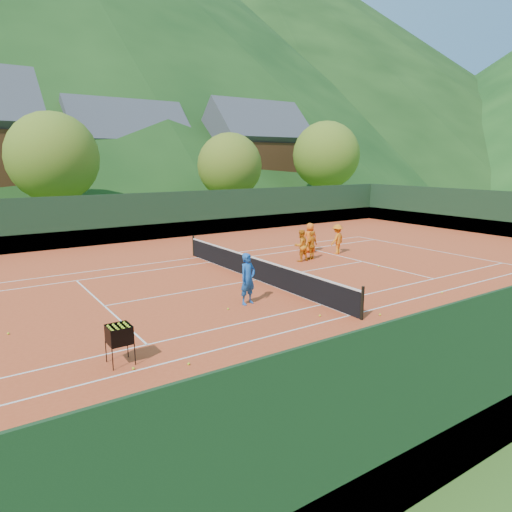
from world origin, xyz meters
TOP-DOWN VIEW (x-y plane):
  - ground at (0.00, 0.00)m, footprint 400.00×400.00m
  - clay_court at (0.00, 0.00)m, footprint 40.00×24.00m
  - mountain_far_right at (90.00, 150.00)m, footprint 260.00×260.00m
  - coach at (-2.11, -2.58)m, footprint 0.75×0.58m
  - student_a at (3.88, 1.80)m, footprint 0.78×0.62m
  - student_b at (4.62, 1.84)m, footprint 0.91×0.55m
  - student_c at (5.74, 3.29)m, footprint 0.93×0.78m
  - student_d at (6.69, 2.15)m, footprint 1.17×0.87m
  - tennis_ball_0 at (1.67, -3.70)m, footprint 0.07×0.07m
  - tennis_ball_1 at (-9.35, -9.06)m, footprint 0.07×0.07m
  - tennis_ball_2 at (-3.03, -2.77)m, footprint 0.07×0.07m
  - tennis_ball_3 at (-3.54, -8.56)m, footprint 0.07×0.07m
  - tennis_ball_4 at (-6.14, -7.77)m, footprint 0.07×0.07m
  - tennis_ball_5 at (6.14, -1.27)m, footprint 0.07×0.07m
  - tennis_ball_6 at (-6.72, -3.57)m, footprint 0.07×0.07m
  - tennis_ball_7 at (-5.26, -7.55)m, footprint 0.07×0.07m
  - tennis_ball_8 at (0.79, -6.04)m, footprint 0.07×0.07m
  - tennis_ball_9 at (1.33, -1.86)m, footprint 0.07×0.07m
  - tennis_ball_10 at (1.45, -4.34)m, footprint 0.07×0.07m
  - tennis_ball_14 at (4.73, -5.64)m, footprint 0.07×0.07m
  - tennis_ball_15 at (-0.90, -5.02)m, footprint 0.07×0.07m
  - tennis_ball_16 at (-6.01, -5.91)m, footprint 0.07×0.07m
  - tennis_ball_17 at (-9.48, -1.14)m, footprint 0.07×0.07m
  - tennis_ball_18 at (-8.24, -8.58)m, footprint 0.07×0.07m
  - tennis_ball_19 at (-2.39, -8.44)m, footprint 0.07×0.07m
  - tennis_ball_20 at (-7.23, -5.40)m, footprint 0.07×0.07m
  - tennis_ball_21 at (1.28, -9.31)m, footprint 0.07×0.07m
  - tennis_ball_22 at (-5.83, -7.42)m, footprint 0.07×0.07m
  - court_lines at (0.00, 0.00)m, footprint 23.83×11.03m
  - tennis_net at (0.00, 0.00)m, footprint 0.10×12.07m
  - perimeter_fence at (0.00, 0.00)m, footprint 40.40×24.24m
  - ball_hopper at (-7.37, -4.89)m, footprint 0.57×0.57m
  - chalet_mid at (6.00, 34.00)m, footprint 12.65×8.82m
  - chalet_right at (20.00, 30.00)m, footprint 11.50×8.82m
  - tree_b at (-4.00, 20.00)m, footprint 6.40×6.40m
  - tree_c at (10.00, 19.00)m, footprint 5.60×5.60m
  - tree_d at (22.00, 20.00)m, footprint 6.80×6.80m

SIDE VIEW (x-z plane):
  - ground at x=0.00m, z-range 0.00..0.00m
  - clay_court at x=0.00m, z-range 0.00..0.02m
  - court_lines at x=0.00m, z-range 0.02..0.03m
  - tennis_ball_0 at x=1.67m, z-range 0.02..0.09m
  - tennis_ball_1 at x=-9.35m, z-range 0.02..0.09m
  - tennis_ball_2 at x=-3.03m, z-range 0.02..0.09m
  - tennis_ball_3 at x=-3.54m, z-range 0.02..0.09m
  - tennis_ball_4 at x=-6.14m, z-range 0.02..0.09m
  - tennis_ball_5 at x=6.14m, z-range 0.02..0.09m
  - tennis_ball_6 at x=-6.72m, z-range 0.02..0.09m
  - tennis_ball_7 at x=-5.26m, z-range 0.02..0.09m
  - tennis_ball_8 at x=0.79m, z-range 0.02..0.09m
  - tennis_ball_9 at x=1.33m, z-range 0.02..0.09m
  - tennis_ball_10 at x=1.45m, z-range 0.02..0.09m
  - tennis_ball_14 at x=4.73m, z-range 0.02..0.09m
  - tennis_ball_15 at x=-0.90m, z-range 0.02..0.09m
  - tennis_ball_16 at x=-6.01m, z-range 0.02..0.09m
  - tennis_ball_17 at x=-9.48m, z-range 0.02..0.09m
  - tennis_ball_18 at x=-8.24m, z-range 0.02..0.09m
  - tennis_ball_19 at x=-2.39m, z-range 0.02..0.09m
  - tennis_ball_20 at x=-7.23m, z-range 0.02..0.09m
  - tennis_ball_21 at x=1.28m, z-range 0.02..0.09m
  - tennis_ball_22 at x=-5.83m, z-range 0.02..0.09m
  - tennis_net at x=0.00m, z-range -0.03..1.07m
  - student_b at x=4.62m, z-range 0.02..1.47m
  - ball_hopper at x=-7.37m, z-range 0.27..1.27m
  - student_a at x=3.88m, z-range 0.02..1.62m
  - student_d at x=6.69m, z-range 0.02..1.63m
  - student_c at x=5.74m, z-range 0.02..1.65m
  - coach at x=-2.11m, z-range 0.02..1.85m
  - perimeter_fence at x=0.00m, z-range -0.23..2.77m
  - tree_c at x=10.00m, z-range 0.87..8.22m
  - chalet_mid at x=6.00m, z-range -0.74..10.72m
  - tree_b at x=-4.00m, z-range 0.99..9.39m
  - chalet_right at x=20.00m, z-range -0.70..11.21m
  - tree_d at x=22.00m, z-range 1.06..9.98m
  - mountain_far_right at x=90.00m, z-range 0.00..95.00m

